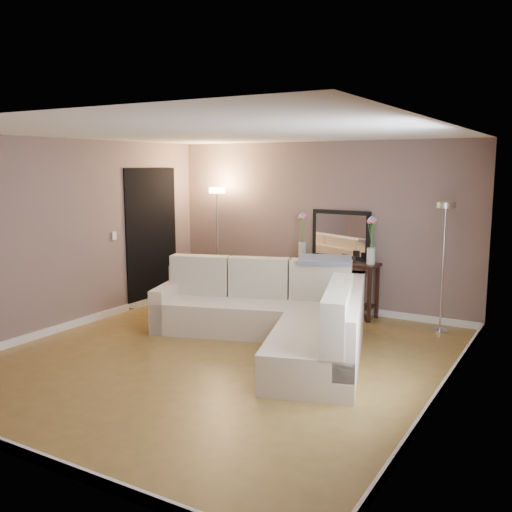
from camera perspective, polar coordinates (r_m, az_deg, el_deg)
The scene contains 23 objects.
floor at distance 6.84m, azimuth -3.43°, elevation -10.10°, with size 5.00×5.50×0.01m, color olive.
ceiling at distance 6.48m, azimuth -3.65°, elevation 12.28°, with size 5.00×5.50×0.01m, color white.
wall_back at distance 8.94m, azimuth 6.35°, elevation 2.98°, with size 5.00×0.02×2.60m, color #79635D.
wall_front at distance 4.54m, azimuth -23.29°, elevation -3.62°, with size 5.00×0.02×2.60m, color #79635D.
wall_left at distance 8.19m, azimuth -18.32°, elevation 2.01°, with size 0.02×5.50×2.60m, color #79635D.
wall_right at distance 5.56m, azimuth 18.52°, elevation -1.14°, with size 0.02×5.50×2.60m, color #79635D.
baseboard_back at distance 9.14m, azimuth 6.14°, elevation -4.86°, with size 5.00×0.03×0.10m, color white.
baseboard_front at distance 4.97m, azimuth -22.10°, elevation -17.79°, with size 5.00×0.03×0.10m, color white.
baseboard_left at distance 8.41m, azimuth -17.78°, elevation -6.48°, with size 0.03×5.50×0.10m, color white.
baseboard_right at distance 5.91m, azimuth 17.65°, elevation -13.14°, with size 0.03×5.50×0.10m, color white.
doorway at distance 9.39m, azimuth -10.37°, elevation 1.95°, with size 0.02×1.20×2.20m, color black.
switch_plate at distance 8.76m, azimuth -14.00°, elevation 1.98°, with size 0.02×0.08×0.12m, color white.
sectional_sofa at distance 7.27m, azimuth 2.41°, elevation -5.91°, with size 3.46×2.83×0.98m.
throw_blanket at distance 7.74m, azimuth 6.93°, elevation -0.37°, with size 0.70×0.40×0.05m, color slate.
console_table at distance 8.73m, azimuth 7.39°, elevation -2.73°, with size 1.37×0.46×0.83m.
leaning_mirror at distance 8.73m, azimuth 8.48°, elevation 2.11°, with size 0.95×0.11×0.74m.
table_decor at distance 8.60m, azimuth 7.80°, elevation -0.32°, with size 0.57×0.14×0.13m.
flower_vase_left at distance 8.85m, azimuth 4.67°, elevation 1.74°, with size 0.16×0.13×0.71m.
flower_vase_right at distance 8.36m, azimuth 11.46°, elevation 1.15°, with size 0.16×0.13×0.71m.
floor_lamp_lit at distance 9.48m, azimuth -3.88°, elevation 3.48°, with size 0.30×0.30×1.87m.
floor_lamp_unlit at distance 7.96m, azimuth 18.31°, elevation 1.42°, with size 0.28×0.28×1.76m.
charcoal_rug at distance 9.52m, azimuth -5.71°, elevation -4.54°, with size 1.22×0.91×0.02m, color black.
black_bag at distance 9.57m, azimuth -7.00°, elevation -3.85°, with size 0.35×0.24×0.22m, color black.
Camera 1 is at (3.60, -5.37, 2.24)m, focal length 40.00 mm.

